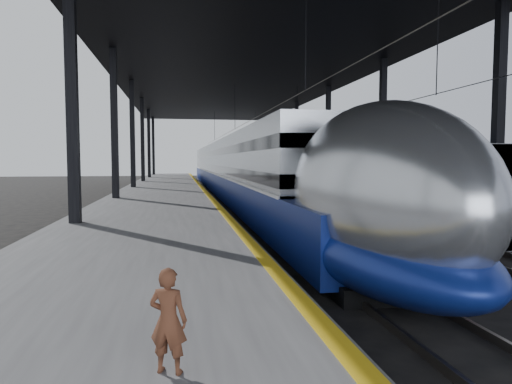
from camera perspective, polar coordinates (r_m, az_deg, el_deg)
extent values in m
plane|color=black|center=(11.38, 3.16, -11.57)|extent=(160.00, 160.00, 0.00)
cube|color=#4C4C4F|center=(30.81, -11.65, -0.82)|extent=(6.00, 80.00, 1.00)
cube|color=gold|center=(30.80, -6.45, 0.18)|extent=(0.30, 80.00, 0.01)
cube|color=slate|center=(31.05, -2.78, -1.48)|extent=(0.08, 80.00, 0.16)
cube|color=slate|center=(31.26, -0.16, -1.44)|extent=(0.08, 80.00, 0.16)
cube|color=slate|center=(32.04, 6.13, -1.33)|extent=(0.08, 80.00, 0.16)
cube|color=slate|center=(32.46, 8.58, -1.28)|extent=(0.08, 80.00, 0.16)
cube|color=black|center=(16.10, -21.96, 8.88)|extent=(0.35, 0.35, 9.00)
cube|color=black|center=(19.83, 28.01, 7.73)|extent=(0.35, 0.35, 9.00)
cube|color=black|center=(25.94, -17.26, 7.03)|extent=(0.35, 0.35, 9.00)
cube|color=black|center=(28.41, 15.50, 6.79)|extent=(0.35, 0.35, 9.00)
cube|color=black|center=(35.87, -15.17, 6.19)|extent=(0.35, 0.35, 9.00)
cube|color=black|center=(37.69, 8.98, 6.17)|extent=(0.35, 0.35, 9.00)
cube|color=black|center=(45.83, -13.99, 5.71)|extent=(0.35, 0.35, 9.00)
cube|color=black|center=(47.27, 5.07, 5.76)|extent=(0.35, 0.35, 9.00)
cube|color=black|center=(55.80, -13.23, 5.40)|extent=(0.35, 0.35, 9.00)
cube|color=black|center=(56.99, 2.49, 5.47)|extent=(0.35, 0.35, 9.00)
cube|color=black|center=(65.78, -12.70, 5.18)|extent=(0.35, 0.35, 9.00)
cube|color=black|center=(66.79, 0.66, 5.26)|extent=(0.35, 0.35, 9.00)
cube|color=black|center=(31.60, -1.69, 15.33)|extent=(18.00, 75.00, 0.45)
cylinder|color=slate|center=(31.10, -1.49, 8.53)|extent=(0.03, 74.00, 0.03)
cylinder|color=slate|center=(32.20, 7.45, 8.34)|extent=(0.03, 74.00, 0.03)
cube|color=#A9ACB0|center=(41.69, -3.61, 3.14)|extent=(3.05, 57.00, 4.21)
cube|color=navy|center=(40.24, -3.37, 1.24)|extent=(3.13, 62.00, 1.63)
cube|color=silver|center=(41.70, -3.60, 2.49)|extent=(3.16, 57.00, 0.11)
cube|color=black|center=(41.69, -3.61, 4.80)|extent=(3.09, 57.00, 0.44)
cube|color=black|center=(41.69, -3.61, 3.14)|extent=(3.09, 57.00, 0.44)
ellipsoid|color=#A9ACB0|center=(10.93, 14.36, -0.28)|extent=(3.05, 8.40, 4.21)
ellipsoid|color=navy|center=(11.08, 14.25, -6.53)|extent=(3.13, 8.40, 1.79)
ellipsoid|color=black|center=(8.59, 21.57, 4.05)|extent=(1.58, 2.20, 0.95)
cube|color=black|center=(11.26, 14.18, -10.79)|extent=(2.31, 2.60, 0.40)
cube|color=black|center=(32.38, -1.79, -1.04)|extent=(2.31, 2.60, 0.40)
cube|color=navy|center=(24.04, 13.44, 0.99)|extent=(2.56, 18.00, 3.47)
cube|color=gray|center=(16.66, 24.87, -0.58)|extent=(2.61, 1.20, 3.52)
cube|color=black|center=(16.12, 26.21, 2.01)|extent=(1.55, 0.06, 0.78)
cube|color=maroon|center=(16.19, 26.08, -2.20)|extent=(1.10, 0.06, 0.50)
cube|color=gray|center=(42.16, 3.23, 2.35)|extent=(2.56, 18.00, 3.47)
cube|color=gray|center=(60.82, -0.79, 2.87)|extent=(2.56, 18.00, 3.47)
cube|color=black|center=(18.86, 20.57, -5.01)|extent=(2.01, 2.40, 0.36)
cube|color=black|center=(39.33, 4.20, -0.18)|extent=(2.01, 2.40, 0.36)
imported|color=#542D1C|center=(4.63, -10.91, -15.49)|extent=(0.44, 0.37, 1.03)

